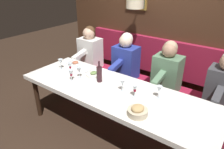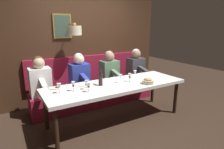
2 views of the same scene
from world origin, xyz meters
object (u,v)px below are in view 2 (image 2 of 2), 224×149
object	(u,v)px
wine_glass_3	(89,85)
wine_glass_5	(87,83)
wine_glass_6	(120,77)
dining_table	(116,87)
bread_bowl	(148,81)
wine_glass_1	(135,73)
diner_near	(109,69)
wine_glass_0	(73,84)
wine_glass_4	(130,76)
wine_bottle	(101,79)
diner_nearest	(136,66)
diner_far	(40,78)
diner_middle	(79,73)
wine_glass_2	(59,86)

from	to	relation	value
wine_glass_3	wine_glass_5	xyz separation A→B (m)	(0.13, -0.02, 0.00)
wine_glass_6	dining_table	bearing A→B (deg)	106.52
wine_glass_3	bread_bowl	bearing A→B (deg)	-96.91
wine_glass_1	bread_bowl	world-z (taller)	wine_glass_1
diner_near	wine_glass_0	distance (m)	1.46
wine_glass_0	wine_glass_4	xyz separation A→B (m)	(-0.02, -1.13, -0.00)
wine_glass_1	wine_glass_3	bearing A→B (deg)	104.51
diner_near	wine_glass_4	world-z (taller)	diner_near
wine_glass_1	wine_bottle	xyz separation A→B (m)	(-0.09, 0.85, -0.00)
bread_bowl	wine_glass_3	bearing A→B (deg)	83.09
diner_nearest	wine_glass_5	xyz separation A→B (m)	(-0.90, 1.73, 0.04)
wine_glass_3	wine_bottle	bearing A→B (deg)	-56.68
diner_far	wine_bottle	xyz separation A→B (m)	(-0.81, -0.90, 0.04)
diner_near	wine_glass_3	size ratio (longest dim) A/B	4.82
wine_glass_0	bread_bowl	distance (m)	1.38
diner_nearest	wine_glass_4	xyz separation A→B (m)	(-0.88, 0.82, 0.04)
dining_table	bread_bowl	size ratio (longest dim) A/B	12.19
dining_table	wine_glass_5	world-z (taller)	wine_glass_5
diner_nearest	diner_middle	distance (m)	1.52
wine_glass_4	bread_bowl	distance (m)	0.37
wine_glass_2	wine_glass_4	xyz separation A→B (m)	(-0.03, -1.36, -0.00)
diner_near	diner_far	bearing A→B (deg)	90.00
wine_glass_0	wine_glass_4	distance (m)	1.13
wine_glass_5	wine_glass_6	distance (m)	0.71
diner_far	wine_bottle	size ratio (longest dim) A/B	2.64
wine_glass_1	wine_glass_3	distance (m)	1.22
wine_glass_4	diner_nearest	bearing A→B (deg)	-43.24
bread_bowl	wine_glass_5	bearing A→B (deg)	76.35
wine_glass_6	wine_glass_1	bearing A→B (deg)	-74.24
wine_glass_2	wine_glass_1	bearing A→B (deg)	-85.87
diner_middle	wine_glass_3	size ratio (longest dim) A/B	4.82
diner_middle	diner_far	distance (m)	0.81
dining_table	wine_glass_5	xyz separation A→B (m)	(-0.01, 0.60, 0.18)
wine_glass_0	bread_bowl	world-z (taller)	wine_glass_0
diner_far	wine_glass_2	size ratio (longest dim) A/B	4.82
dining_table	diner_nearest	xyz separation A→B (m)	(0.88, -1.13, 0.14)
diner_nearest	wine_glass_3	size ratio (longest dim) A/B	4.82
wine_glass_0	diner_near	bearing A→B (deg)	-53.93
diner_middle	diner_near	bearing A→B (deg)	-90.00
diner_middle	bread_bowl	xyz separation A→B (m)	(-1.17, -0.91, -0.03)
diner_far	wine_glass_5	xyz separation A→B (m)	(-0.90, -0.60, 0.04)
dining_table	wine_glass_5	size ratio (longest dim) A/B	16.35
wine_glass_1	wine_glass_4	world-z (taller)	same
wine_glass_6	diner_near	bearing A→B (deg)	-16.12
wine_glass_1	diner_far	bearing A→B (deg)	67.51
diner_middle	wine_glass_1	xyz separation A→B (m)	(-0.72, -0.94, 0.04)
wine_glass_0	wine_glass_2	world-z (taller)	same
diner_near	wine_glass_6	distance (m)	0.89
diner_far	wine_glass_4	bearing A→B (deg)	-120.17
wine_glass_0	wine_glass_5	world-z (taller)	same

